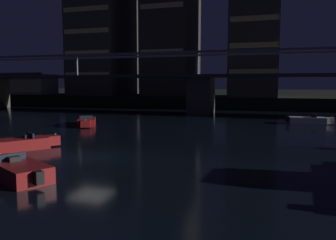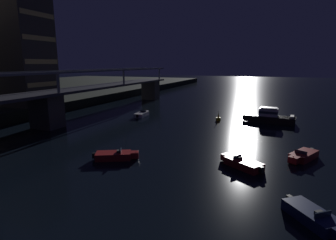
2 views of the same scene
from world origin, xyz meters
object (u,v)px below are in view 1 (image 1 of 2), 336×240
waterfront_pavilion (27,84)px  speedboat_mid_right (18,170)px  river_bridge (201,85)px  speedboat_mid_center (87,122)px  tower_central (256,36)px  speedboat_near_right (22,144)px  tower_west_low (103,45)px  speedboat_mid_left (309,120)px

waterfront_pavilion → speedboat_mid_right: bearing=-50.8°
river_bridge → waterfront_pavilion: river_bridge is taller
waterfront_pavilion → speedboat_mid_center: bearing=-42.7°
tower_central → speedboat_mid_right: (-8.08, -52.70, -12.93)m
speedboat_near_right → speedboat_mid_center: 13.96m
river_bridge → tower_central: size_ratio=3.82×
tower_west_low → waterfront_pavilion: 19.74m
tower_west_low → tower_central: bearing=-1.6°
waterfront_pavilion → speedboat_mid_right: waterfront_pavilion is taller
speedboat_mid_left → river_bridge: bearing=145.7°
river_bridge → tower_central: 18.04m
river_bridge → tower_west_low: 30.01m
tower_west_low → speedboat_mid_right: bearing=-66.1°
speedboat_near_right → speedboat_mid_right: (5.00, -6.11, 0.00)m
tower_west_low → speedboat_mid_right: (23.74, -53.59, -12.45)m
speedboat_near_right → waterfront_pavilion: bearing=129.2°
tower_central → speedboat_mid_left: bearing=-72.3°
speedboat_mid_right → speedboat_mid_left: bearing=61.2°
waterfront_pavilion → speedboat_mid_right: size_ratio=2.52×
tower_west_low → speedboat_near_right: tower_west_low is taller
tower_west_low → speedboat_mid_center: tower_west_low is taller
river_bridge → tower_central: tower_central is taller
tower_west_low → speedboat_mid_left: tower_west_low is taller
tower_west_low → speedboat_mid_left: size_ratio=4.14×
river_bridge → speedboat_mid_center: 21.31m
tower_west_low → tower_central: (31.82, -0.90, 0.48)m
speedboat_mid_right → speedboat_near_right: bearing=129.3°
speedboat_near_right → speedboat_mid_right: bearing=-50.7°
tower_west_low → speedboat_mid_center: 39.37m
waterfront_pavilion → speedboat_mid_center: size_ratio=2.52×
speedboat_near_right → speedboat_mid_left: same height
tower_west_low → waterfront_pavilion: bearing=-170.5°
speedboat_near_right → speedboat_mid_right: size_ratio=0.97×
tower_central → speedboat_mid_left: size_ratio=4.32×
waterfront_pavilion → river_bridge: bearing=-15.7°
tower_central → river_bridge: bearing=-117.1°
waterfront_pavilion → speedboat_near_right: size_ratio=2.59×
river_bridge → tower_west_low: bearing=148.9°
tower_central → speedboat_near_right: tower_central is taller
tower_west_low → speedboat_mid_center: bearing=-64.9°
speedboat_mid_left → speedboat_mid_right: bearing=-118.8°
tower_west_low → speedboat_mid_left: (39.50, -24.96, -12.45)m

